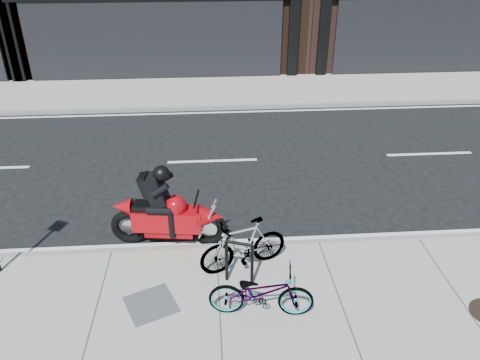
{
  "coord_description": "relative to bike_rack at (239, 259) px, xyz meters",
  "views": [
    {
      "loc": [
        -0.08,
        -9.27,
        5.62
      ],
      "look_at": [
        0.54,
        -0.73,
        0.9
      ],
      "focal_mm": 35.0,
      "sensor_mm": 36.0,
      "label": 1
    }
  ],
  "objects": [
    {
      "name": "motorcycle",
      "position": [
        -1.18,
        1.39,
        0.07
      ],
      "size": [
        2.32,
        0.74,
        1.73
      ],
      "rotation": [
        0.0,
        0.0,
        -0.12
      ],
      "color": "black",
      "rests_on": "ground"
    },
    {
      "name": "bicycle_front",
      "position": [
        0.29,
        -0.76,
        -0.07
      ],
      "size": [
        1.71,
        0.76,
        0.87
      ],
      "primitive_type": "imported",
      "rotation": [
        0.0,
        0.0,
        1.46
      ],
      "color": "gray",
      "rests_on": "sidewalk_near"
    },
    {
      "name": "sidewalk_far",
      "position": [
        -0.36,
        10.76,
        -0.56
      ],
      "size": [
        60.0,
        3.5,
        0.13
      ],
      "primitive_type": "cube",
      "color": "gray",
      "rests_on": "ground"
    },
    {
      "name": "ground",
      "position": [
        -0.36,
        3.01,
        -0.63
      ],
      "size": [
        120.0,
        120.0,
        0.0
      ],
      "primitive_type": "plane",
      "color": "black",
      "rests_on": "ground"
    },
    {
      "name": "utility_grate",
      "position": [
        -1.49,
        -0.45,
        -0.49
      ],
      "size": [
        0.99,
        0.99,
        0.02
      ],
      "primitive_type": "cube",
      "rotation": [
        0.0,
        0.0,
        0.42
      ],
      "color": "#424244",
      "rests_on": "sidewalk_near"
    },
    {
      "name": "bicycle_rear",
      "position": [
        0.1,
        0.41,
        -0.01
      ],
      "size": [
        1.7,
        0.94,
        0.98
      ],
      "primitive_type": "imported",
      "rotation": [
        0.0,
        0.0,
        5.02
      ],
      "color": "gray",
      "rests_on": "sidewalk_near"
    },
    {
      "name": "bike_rack",
      "position": [
        0.0,
        0.0,
        0.0
      ],
      "size": [
        0.48,
        0.21,
        0.85
      ],
      "rotation": [
        0.0,
        0.0,
        -0.35
      ],
      "color": "black",
      "rests_on": "sidewalk_near"
    }
  ]
}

